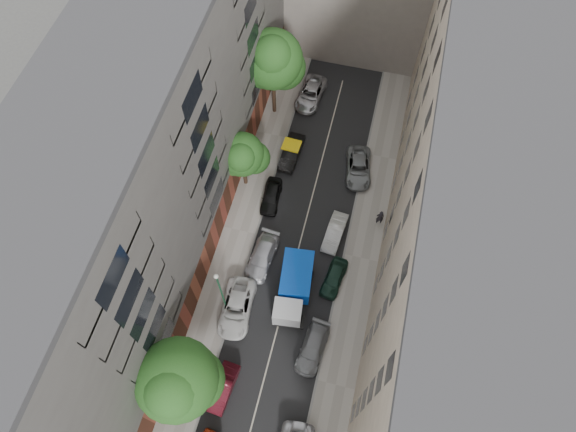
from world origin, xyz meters
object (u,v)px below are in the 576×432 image
(car_right_3, at_px, (335,232))
(car_right_4, at_px, (358,168))
(tree_mid, at_px, (243,156))
(pedestrian, at_px, (380,217))
(car_left_3, at_px, (262,256))
(car_right_2, at_px, (334,278))
(car_left_1, at_px, (223,388))
(car_left_6, at_px, (311,94))
(car_right_1, at_px, (313,348))
(tree_far, at_px, (274,62))
(tree_near, at_px, (178,382))
(lamp_post, at_px, (220,289))
(car_left_5, at_px, (292,152))
(car_left_4, at_px, (271,196))
(car_left_2, at_px, (237,308))
(tarp_truck, at_px, (294,287))

(car_right_3, xyz_separation_m, car_right_4, (0.80, 7.21, 0.02))
(tree_mid, distance_m, pedestrian, 13.21)
(car_right_4, bearing_deg, car_left_3, -129.64)
(car_left_3, relative_size, car_right_4, 0.97)
(car_right_2, bearing_deg, car_left_1, -112.29)
(car_left_1, xyz_separation_m, car_left_6, (0.00, 30.00, 0.06))
(car_left_3, height_order, tree_mid, tree_mid)
(car_right_1, bearing_deg, tree_far, 118.33)
(car_left_3, distance_m, car_right_1, 8.89)
(tree_far, bearing_deg, car_left_3, -79.18)
(tree_near, relative_size, pedestrian, 4.78)
(car_right_4, bearing_deg, lamp_post, -126.44)
(car_left_5, bearing_deg, lamp_post, -91.75)
(car_left_3, height_order, lamp_post, lamp_post)
(car_left_3, distance_m, car_left_5, 11.20)
(car_left_1, bearing_deg, tree_near, -146.57)
(car_right_4, xyz_separation_m, tree_mid, (-9.90, -3.92, 3.86))
(car_left_4, height_order, lamp_post, lamp_post)
(car_left_2, height_order, car_right_2, car_left_2)
(car_left_1, height_order, car_left_4, car_left_4)
(pedestrian, bearing_deg, car_right_1, 64.34)
(car_left_2, bearing_deg, car_right_3, 49.41)
(car_right_1, distance_m, tree_mid, 17.09)
(car_left_2, bearing_deg, pedestrian, 43.24)
(car_left_2, bearing_deg, car_right_2, 27.85)
(car_left_2, bearing_deg, car_left_1, -87.09)
(tree_mid, xyz_separation_m, tree_far, (0.43, 9.00, 2.46))
(car_left_4, bearing_deg, tree_near, -97.70)
(tree_mid, bearing_deg, car_right_2, -37.10)
(car_right_4, bearing_deg, pedestrian, -70.17)
(car_left_1, distance_m, car_right_1, 7.53)
(car_left_2, distance_m, car_left_6, 23.75)
(car_left_3, bearing_deg, car_left_5, 95.80)
(tree_mid, bearing_deg, pedestrian, -4.83)
(car_left_3, relative_size, car_left_4, 1.22)
(car_left_2, xyz_separation_m, pedestrian, (10.00, 10.96, 0.37))
(car_left_6, bearing_deg, pedestrian, -49.08)
(car_left_2, bearing_deg, tarp_truck, 27.31)
(car_left_5, bearing_deg, pedestrian, -25.20)
(car_right_1, xyz_separation_m, lamp_post, (-7.68, 1.65, 3.85))
(tree_far, xyz_separation_m, pedestrian, (12.28, -10.07, -5.89))
(car_left_2, relative_size, pedestrian, 2.79)
(car_left_2, xyz_separation_m, car_left_6, (0.80, 23.74, -0.04))
(car_left_2, xyz_separation_m, car_left_5, (0.64, 16.14, -0.02))
(car_left_1, distance_m, car_left_2, 6.31)
(car_left_1, height_order, tree_mid, tree_mid)
(car_left_5, relative_size, car_right_4, 0.88)
(tree_far, bearing_deg, car_right_3, -54.78)
(car_right_3, bearing_deg, car_right_4, 89.41)
(car_left_3, bearing_deg, car_left_2, -94.22)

